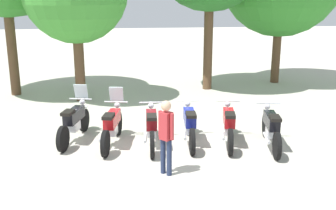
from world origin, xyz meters
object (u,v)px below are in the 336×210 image
motorcycle_0 (74,121)px  motorcycle_1 (112,125)px  motorcycle_5 (271,127)px  motorcycle_2 (151,126)px  motorcycle_3 (189,124)px  motorcycle_4 (229,124)px  person_0 (166,132)px

motorcycle_0 → motorcycle_1: same height
motorcycle_5 → motorcycle_0: bearing=88.5°
motorcycle_2 → motorcycle_3: bearing=-82.0°
motorcycle_1 → motorcycle_4: 2.94m
motorcycle_3 → person_0: size_ratio=1.37×
person_0 → motorcycle_3: bearing=23.7°
motorcycle_1 → motorcycle_5: size_ratio=1.00×
motorcycle_2 → motorcycle_3: (0.98, 0.06, 0.00)m
motorcycle_3 → motorcycle_4: same height
person_0 → motorcycle_2: bearing=53.2°
motorcycle_5 → motorcycle_2: bearing=92.4°
motorcycle_4 → motorcycle_5: same height
motorcycle_2 → motorcycle_0: bearing=75.8°
motorcycle_1 → motorcycle_2: 0.99m
motorcycle_1 → motorcycle_2: motorcycle_1 is taller
motorcycle_1 → motorcycle_3: motorcycle_1 is taller
person_0 → motorcycle_5: bearing=-17.2°
motorcycle_2 → motorcycle_3: 0.98m
motorcycle_3 → person_0: (-0.84, -1.80, 0.42)m
motorcycle_2 → motorcycle_4: bearing=-88.5°
motorcycle_1 → person_0: person_0 is taller
motorcycle_4 → person_0: bearing=144.7°
motorcycle_4 → motorcycle_5: 1.05m
motorcycle_5 → person_0: person_0 is taller
motorcycle_1 → motorcycle_4: bearing=-84.0°
motorcycle_5 → person_0: bearing=126.0°
motorcycle_1 → motorcycle_2: size_ratio=0.99×
motorcycle_2 → motorcycle_4: same height
motorcycle_0 → motorcycle_4: bearing=-85.9°
motorcycle_0 → motorcycle_5: 5.01m
motorcycle_0 → motorcycle_2: motorcycle_0 is taller
motorcycle_0 → motorcycle_5: size_ratio=0.99×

